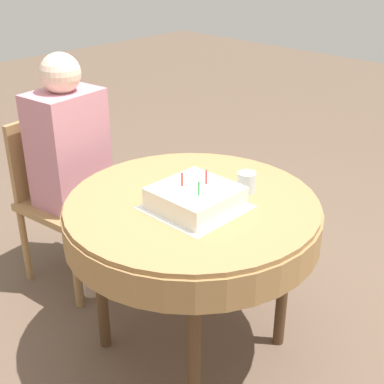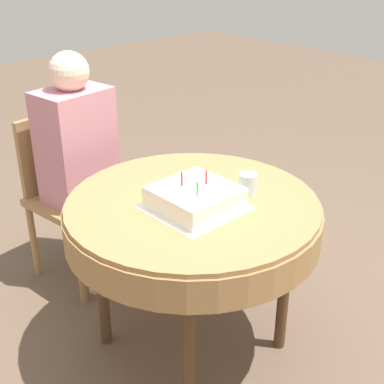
# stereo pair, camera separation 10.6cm
# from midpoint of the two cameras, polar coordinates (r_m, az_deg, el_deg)

# --- Properties ---
(ground_plane) EXTENTS (12.00, 12.00, 0.00)m
(ground_plane) POSITION_cam_midpoint_polar(r_m,az_deg,el_deg) (2.56, 1.28, -15.80)
(ground_plane) COLOR brown
(dining_table) EXTENTS (1.04, 1.04, 0.74)m
(dining_table) POSITION_cam_midpoint_polar(r_m,az_deg,el_deg) (2.18, 1.44, -3.05)
(dining_table) COLOR #9E7547
(dining_table) RESTS_ON ground_plane
(chair) EXTENTS (0.50, 0.50, 0.87)m
(chair) POSITION_cam_midpoint_polar(r_m,az_deg,el_deg) (2.87, -11.60, 0.29)
(chair) COLOR #A37A4C
(chair) RESTS_ON ground_plane
(person) EXTENTS (0.37, 0.37, 1.21)m
(person) POSITION_cam_midpoint_polar(r_m,az_deg,el_deg) (2.71, -10.82, 4.36)
(person) COLOR beige
(person) RESTS_ON ground_plane
(napkin) EXTENTS (0.34, 0.34, 0.00)m
(napkin) POSITION_cam_midpoint_polar(r_m,az_deg,el_deg) (2.09, 1.76, -1.65)
(napkin) COLOR white
(napkin) RESTS_ON dining_table
(birthday_cake) EXTENTS (0.29, 0.29, 0.14)m
(birthday_cake) POSITION_cam_midpoint_polar(r_m,az_deg,el_deg) (2.07, 1.77, -0.61)
(birthday_cake) COLOR white
(birthday_cake) RESTS_ON dining_table
(drinking_glass) EXTENTS (0.08, 0.08, 0.09)m
(drinking_glass) POSITION_cam_midpoint_polar(r_m,az_deg,el_deg) (2.20, 7.38, 0.86)
(drinking_glass) COLOR silver
(drinking_glass) RESTS_ON dining_table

